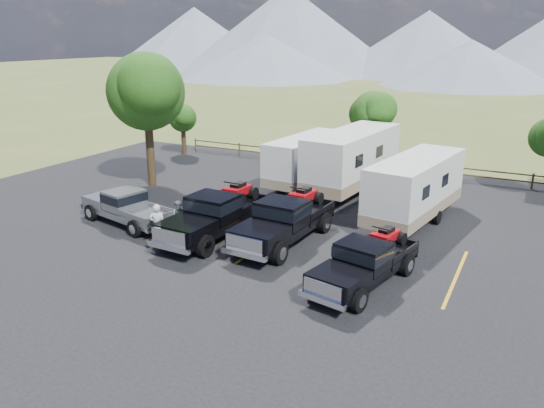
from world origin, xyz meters
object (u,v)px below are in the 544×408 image
at_px(trailer_right, 415,189).
at_px(pickup_silver, 127,207).
at_px(rig_center, 285,219).
at_px(person_b, 179,217).
at_px(person_a, 157,225).
at_px(trailer_center, 352,160).
at_px(rig_left, 217,213).
at_px(tree_big_nw, 146,92).
at_px(trailer_left, 307,160).
at_px(rig_right, 366,261).

distance_m(trailer_right, pickup_silver, 13.82).
bearing_deg(rig_center, trailer_right, 53.95).
xyz_separation_m(trailer_right, person_b, (-9.06, -6.58, -0.87)).
xyz_separation_m(trailer_right, person_a, (-9.02, -8.16, -0.71)).
distance_m(trailer_center, person_a, 12.76).
height_order(trailer_right, person_b, trailer_right).
distance_m(trailer_right, person_a, 12.19).
height_order(rig_left, trailer_right, trailer_right).
relative_size(person_a, person_b, 1.20).
distance_m(rig_left, pickup_silver, 4.71).
distance_m(trailer_center, pickup_silver, 12.93).
distance_m(tree_big_nw, trailer_right, 16.11).
distance_m(tree_big_nw, pickup_silver, 8.49).
height_order(trailer_center, person_a, trailer_center).
bearing_deg(rig_center, pickup_silver, -166.20).
xyz_separation_m(rig_center, trailer_right, (4.36, 5.28, 0.60)).
relative_size(rig_left, rig_center, 1.01).
bearing_deg(trailer_right, rig_center, -121.03).
bearing_deg(person_a, rig_center, -177.55).
xyz_separation_m(rig_left, trailer_center, (2.96, 9.72, 0.78)).
relative_size(tree_big_nw, trailer_right, 0.87).
bearing_deg(tree_big_nw, person_a, -49.02).
bearing_deg(person_a, person_b, -117.79).
distance_m(tree_big_nw, trailer_center, 12.53).
distance_m(rig_center, person_a, 5.48).
relative_size(tree_big_nw, person_b, 5.07).
distance_m(trailer_left, person_a, 11.93).
bearing_deg(rig_center, person_a, -144.81).
height_order(trailer_left, person_a, trailer_left).
bearing_deg(trailer_left, rig_left, -85.89).
xyz_separation_m(rig_center, trailer_center, (-0.09, 9.00, 0.79)).
distance_m(trailer_center, person_b, 11.34).
distance_m(rig_right, pickup_silver, 12.15).
xyz_separation_m(rig_center, pickup_silver, (-7.71, -1.40, -0.18)).
height_order(rig_center, person_a, rig_center).
bearing_deg(rig_left, trailer_center, 75.78).
relative_size(trailer_right, person_b, 5.86).
bearing_deg(rig_center, rig_right, -25.42).
height_order(tree_big_nw, rig_right, tree_big_nw).
bearing_deg(rig_left, rig_right, -10.18).
bearing_deg(rig_right, trailer_center, 123.15).
distance_m(rig_center, trailer_right, 6.87).
relative_size(rig_right, trailer_left, 0.68).
bearing_deg(trailer_center, rig_center, -83.81).
bearing_deg(pickup_silver, person_a, 77.01).
relative_size(tree_big_nw, rig_left, 1.18).
distance_m(person_a, person_b, 1.58).
bearing_deg(pickup_silver, rig_left, 111.17).
height_order(rig_center, rig_right, rig_center).
bearing_deg(person_b, trailer_right, 29.48).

